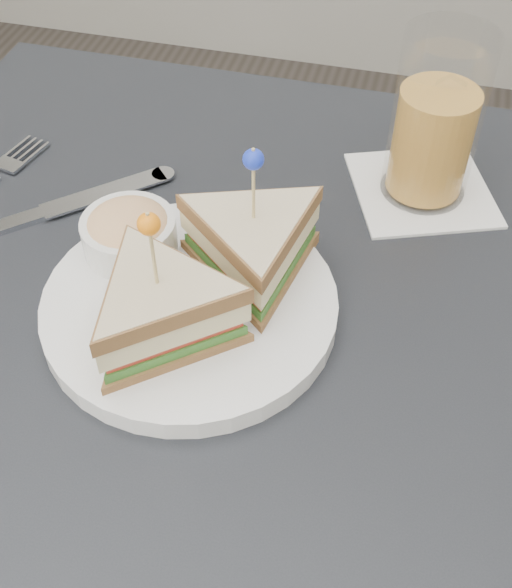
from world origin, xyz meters
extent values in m
cube|color=black|center=(0.00, 0.00, 0.73)|extent=(0.80, 0.80, 0.03)
cylinder|color=black|center=(-0.35, 0.35, 0.36)|extent=(0.04, 0.04, 0.72)
cylinder|color=white|center=(-0.05, 0.02, 0.76)|extent=(0.28, 0.28, 0.01)
cylinder|color=white|center=(-0.05, 0.02, 0.77)|extent=(0.28, 0.28, 0.00)
cylinder|color=tan|center=(-0.06, -0.02, 0.86)|extent=(0.00, 0.00, 0.08)
sphere|color=orange|center=(-0.06, -0.02, 0.88)|extent=(0.02, 0.02, 0.02)
cylinder|color=tan|center=(-0.01, 0.06, 0.86)|extent=(0.00, 0.00, 0.08)
sphere|color=#1931C1|center=(-0.01, 0.06, 0.88)|extent=(0.02, 0.02, 0.02)
cylinder|color=white|center=(-0.12, 0.06, 0.78)|extent=(0.09, 0.09, 0.04)
ellipsoid|color=#E0B772|center=(-0.12, 0.06, 0.80)|extent=(0.08, 0.08, 0.03)
cube|color=#B6BAC1|center=(-0.29, 0.16, 0.75)|extent=(0.03, 0.02, 0.00)
cube|color=silver|center=(-0.18, 0.14, 0.75)|extent=(0.11, 0.10, 0.00)
cylinder|color=silver|center=(-0.13, 0.19, 0.75)|extent=(0.03, 0.03, 0.00)
cube|color=white|center=(0.12, 0.23, 0.75)|extent=(0.17, 0.17, 0.00)
cylinder|color=#C68A37|center=(0.12, 0.23, 0.81)|extent=(0.09, 0.09, 0.10)
cylinder|color=white|center=(0.12, 0.23, 0.83)|extent=(0.11, 0.11, 0.16)
cube|color=white|center=(0.13, 0.24, 0.86)|extent=(0.03, 0.03, 0.02)
cube|color=white|center=(0.11, 0.22, 0.85)|extent=(0.02, 0.02, 0.02)
camera|label=1|loc=(0.11, -0.36, 1.21)|focal=45.00mm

